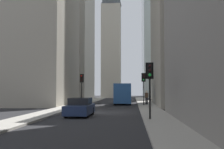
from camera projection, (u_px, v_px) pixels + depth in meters
ground_plane at (102, 113)px, 24.39m from camera, size 135.00×135.00×0.00m
sidewalk_right at (52, 112)px, 24.72m from camera, size 90.00×2.20×0.14m
sidewalk_left at (153, 112)px, 24.06m from camera, size 90.00×2.20×0.14m
building_left_midfar at (193, 19)px, 35.66m from camera, size 14.64×10.50×22.47m
building_right_far at (66, 28)px, 55.09m from camera, size 12.75×10.50×28.89m
building_right_midfar at (34, 17)px, 37.32m from camera, size 12.85×10.50×23.66m
church_spire at (111, 26)px, 67.46m from camera, size 5.06×5.06×33.54m
delivery_truck at (123, 94)px, 38.30m from camera, size 6.46×2.25×2.84m
sedan_navy at (80, 107)px, 21.50m from camera, size 4.30×1.78×1.42m
traffic_light_foreground at (150, 77)px, 18.18m from camera, size 0.43×0.52×3.74m
traffic_light_midblock at (144, 81)px, 34.40m from camera, size 0.43×0.52×3.99m
traffic_light_far_junction at (82, 82)px, 35.92m from camera, size 0.43×0.52×3.95m
pedestrian at (147, 97)px, 35.50m from camera, size 0.26×0.44×1.76m
discarded_bottle at (74, 106)px, 30.50m from camera, size 0.07×0.07×0.27m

